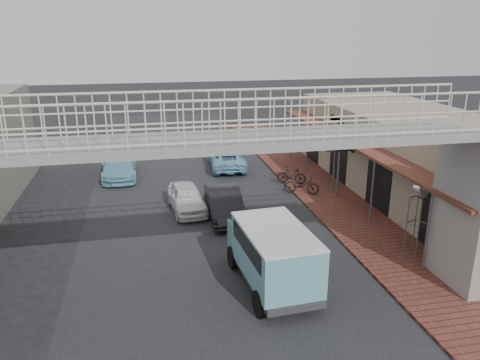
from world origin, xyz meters
name	(u,v)px	position (x,y,z in m)	size (l,w,h in m)	color
ground	(212,250)	(0.00, 0.00, 0.00)	(120.00, 120.00, 0.00)	black
road_strip	(212,250)	(0.00, 0.00, 0.01)	(10.00, 60.00, 0.01)	black
sidewalk	(341,208)	(6.50, 3.00, 0.05)	(3.00, 40.00, 0.10)	brown
shophouse_row	(421,157)	(10.97, 4.00, 2.01)	(7.20, 18.00, 4.00)	gray
footbridge	(232,210)	(0.00, -4.00, 3.18)	(16.40, 2.40, 6.34)	gray
white_hatchback	(187,198)	(-0.50, 4.30, 0.61)	(1.44, 3.58, 1.22)	white
dark_sedan	(224,203)	(1.04, 3.15, 0.66)	(1.40, 4.02, 1.32)	black
angkot_curb	(226,158)	(2.50, 10.74, 0.60)	(1.98, 4.28, 1.19)	#79B9D2
angkot_far	(119,165)	(-3.72, 10.29, 0.65)	(1.83, 4.50, 1.31)	#74B7C9
angkot_van	(273,249)	(1.51, -2.97, 1.34)	(2.24, 4.43, 2.11)	black
motorcycle_near	(302,185)	(5.30, 5.17, 0.55)	(0.60, 1.73, 0.91)	black
motorcycle_far	(291,175)	(5.30, 6.80, 0.56)	(0.44, 1.54, 0.93)	black
street_clock	(421,192)	(7.21, -1.90, 2.45)	(0.73, 0.70, 2.83)	#59595B
arrow_sign	(357,141)	(7.73, 4.42, 2.85)	(1.96, 1.24, 3.40)	#59595B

